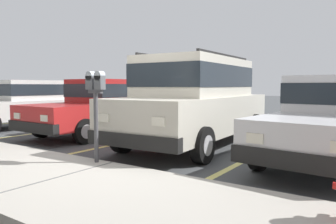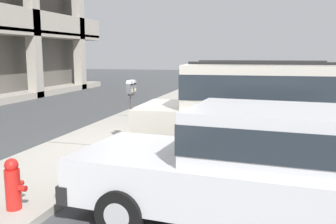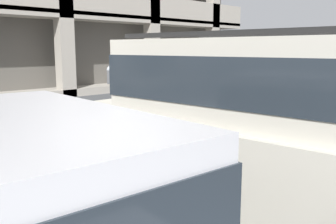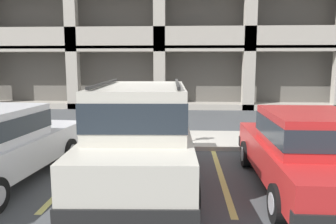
{
  "view_description": "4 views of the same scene",
  "coord_description": "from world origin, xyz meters",
  "px_view_note": "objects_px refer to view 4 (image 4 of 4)",
  "views": [
    {
      "loc": [
        -3.71,
        4.04,
        1.37
      ],
      "look_at": [
        -0.29,
        -0.97,
        0.88
      ],
      "focal_mm": 35.0,
      "sensor_mm": 36.0,
      "label": 1
    },
    {
      "loc": [
        -7.55,
        -2.57,
        2.19
      ],
      "look_at": [
        0.12,
        -0.52,
        0.93
      ],
      "focal_mm": 40.0,
      "sensor_mm": 36.0,
      "label": 2
    },
    {
      "loc": [
        -3.57,
        -4.55,
        1.87
      ],
      "look_at": [
        -0.08,
        -1.1,
        1.04
      ],
      "focal_mm": 40.0,
      "sensor_mm": 36.0,
      "label": 3
    },
    {
      "loc": [
        0.78,
        -8.58,
        2.38
      ],
      "look_at": [
        0.34,
        -0.4,
        1.17
      ],
      "focal_mm": 35.0,
      "sensor_mm": 36.0,
      "label": 4
    }
  ],
  "objects_px": {
    "parking_meter_near": "(165,106)",
    "fire_hydrant": "(40,129)",
    "dark_hatchback": "(306,149)",
    "silver_suv": "(142,131)"
  },
  "relations": [
    {
      "from": "parking_meter_near",
      "to": "fire_hydrant",
      "type": "height_order",
      "value": "parking_meter_near"
    },
    {
      "from": "dark_hatchback",
      "to": "fire_hydrant",
      "type": "bearing_deg",
      "value": 153.92
    },
    {
      "from": "dark_hatchback",
      "to": "parking_meter_near",
      "type": "xyz_separation_m",
      "value": [
        -2.78,
        2.96,
        0.4
      ]
    },
    {
      "from": "silver_suv",
      "to": "fire_hydrant",
      "type": "bearing_deg",
      "value": 135.81
    },
    {
      "from": "dark_hatchback",
      "to": "parking_meter_near",
      "type": "height_order",
      "value": "parking_meter_near"
    },
    {
      "from": "silver_suv",
      "to": "fire_hydrant",
      "type": "height_order",
      "value": "silver_suv"
    },
    {
      "from": "fire_hydrant",
      "to": "silver_suv",
      "type": "bearing_deg",
      "value": -41.71
    },
    {
      "from": "dark_hatchback",
      "to": "parking_meter_near",
      "type": "bearing_deg",
      "value": 133.79
    },
    {
      "from": "dark_hatchback",
      "to": "fire_hydrant",
      "type": "xyz_separation_m",
      "value": [
        -6.49,
        3.26,
        -0.36
      ]
    },
    {
      "from": "silver_suv",
      "to": "parking_meter_near",
      "type": "distance_m",
      "value": 2.78
    }
  ]
}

